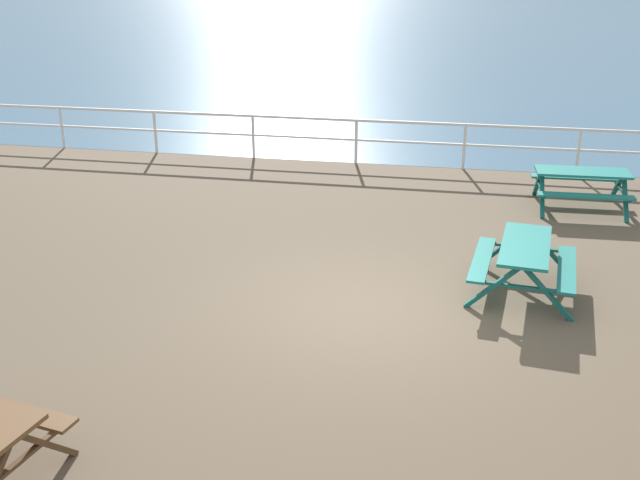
% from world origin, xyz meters
% --- Properties ---
extents(ground_plane, '(30.00, 24.00, 0.20)m').
position_xyz_m(ground_plane, '(0.00, 0.00, -0.10)').
color(ground_plane, brown).
extents(sea_band, '(142.00, 90.00, 0.01)m').
position_xyz_m(sea_band, '(0.00, 52.75, 0.00)').
color(sea_band, '#476B84').
rests_on(sea_band, ground).
extents(seaward_railing, '(23.07, 0.07, 1.08)m').
position_xyz_m(seaward_railing, '(0.00, 7.75, 0.77)').
color(seaward_railing, white).
rests_on(seaward_railing, ground).
extents(picnic_table_near_left, '(1.72, 1.96, 0.80)m').
position_xyz_m(picnic_table_near_left, '(2.26, 1.08, 0.58)').
color(picnic_table_near_left, '#1E7A70').
rests_on(picnic_table_near_left, ground).
extents(picnic_table_far_left, '(1.85, 1.60, 0.80)m').
position_xyz_m(picnic_table_far_left, '(3.60, 5.31, 0.58)').
color(picnic_table_far_left, '#1E7A70').
rests_on(picnic_table_far_left, ground).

